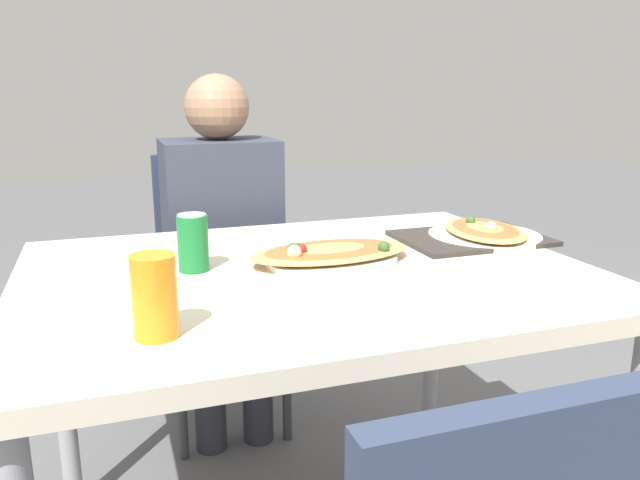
# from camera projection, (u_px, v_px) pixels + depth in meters

# --- Properties ---
(dining_table) EXTENTS (1.22, 0.92, 0.76)m
(dining_table) POSITION_uv_depth(u_px,v_px,m) (308.00, 300.00, 1.38)
(dining_table) COLOR beige
(dining_table) RESTS_ON ground_plane
(chair_far_seated) EXTENTS (0.40, 0.40, 0.92)m
(chair_far_seated) POSITION_uv_depth(u_px,v_px,m) (218.00, 276.00, 2.13)
(chair_far_seated) COLOR #2D3851
(chair_far_seated) RESTS_ON ground_plane
(person_seated) EXTENTS (0.35, 0.29, 1.19)m
(person_seated) POSITION_uv_depth(u_px,v_px,m) (222.00, 232.00, 1.98)
(person_seated) COLOR #2D2D38
(person_seated) RESTS_ON ground_plane
(pizza_main) EXTENTS (0.39, 0.31, 0.06)m
(pizza_main) POSITION_uv_depth(u_px,v_px,m) (329.00, 254.00, 1.42)
(pizza_main) COLOR white
(pizza_main) RESTS_ON dining_table
(soda_can) EXTENTS (0.07, 0.07, 0.12)m
(soda_can) POSITION_uv_depth(u_px,v_px,m) (193.00, 243.00, 1.34)
(soda_can) COLOR #197233
(soda_can) RESTS_ON dining_table
(drink_glass) EXTENTS (0.07, 0.07, 0.14)m
(drink_glass) POSITION_uv_depth(u_px,v_px,m) (155.00, 296.00, 0.98)
(drink_glass) COLOR orange
(drink_glass) RESTS_ON dining_table
(serving_tray) EXTENTS (0.37, 0.26, 0.01)m
(serving_tray) POSITION_uv_depth(u_px,v_px,m) (471.00, 238.00, 1.62)
(serving_tray) COLOR #332D28
(serving_tray) RESTS_ON dining_table
(pizza_second) EXTENTS (0.29, 0.33, 0.06)m
(pizza_second) POSITION_uv_depth(u_px,v_px,m) (484.00, 233.00, 1.63)
(pizza_second) COLOR white
(pizza_second) RESTS_ON dining_table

